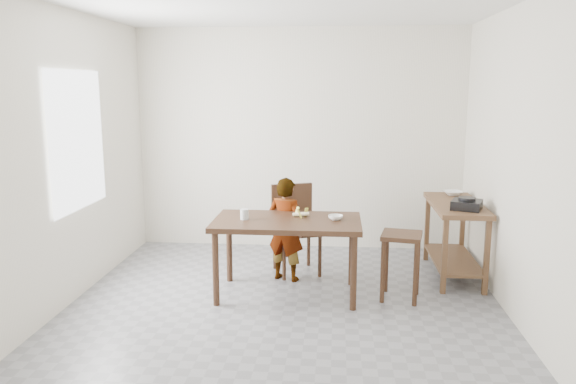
# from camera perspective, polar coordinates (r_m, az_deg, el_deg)

# --- Properties ---
(floor) EXTENTS (4.00, 4.00, 0.04)m
(floor) POSITION_cam_1_polar(r_m,az_deg,el_deg) (5.30, -0.38, -11.71)
(floor) COLOR gray
(floor) RESTS_ON ground
(wall_back) EXTENTS (4.00, 0.04, 2.70)m
(wall_back) POSITION_cam_1_polar(r_m,az_deg,el_deg) (6.95, 1.16, 5.33)
(wall_back) COLOR silver
(wall_back) RESTS_ON ground
(wall_front) EXTENTS (4.00, 0.04, 2.70)m
(wall_front) POSITION_cam_1_polar(r_m,az_deg,el_deg) (2.97, -4.03, -2.07)
(wall_front) COLOR silver
(wall_front) RESTS_ON ground
(wall_left) EXTENTS (0.04, 4.00, 2.70)m
(wall_left) POSITION_cam_1_polar(r_m,az_deg,el_deg) (5.51, -21.84, 3.14)
(wall_left) COLOR silver
(wall_left) RESTS_ON ground
(wall_right) EXTENTS (0.04, 4.00, 2.70)m
(wall_right) POSITION_cam_1_polar(r_m,az_deg,el_deg) (5.17, 22.54, 2.63)
(wall_right) COLOR silver
(wall_right) RESTS_ON ground
(window_pane) EXTENTS (0.02, 1.10, 1.30)m
(window_pane) POSITION_cam_1_polar(r_m,az_deg,el_deg) (5.65, -20.58, 4.93)
(window_pane) COLOR white
(window_pane) RESTS_ON wall_left
(dining_table) EXTENTS (1.40, 0.80, 0.75)m
(dining_table) POSITION_cam_1_polar(r_m,az_deg,el_deg) (5.45, -0.09, -6.67)
(dining_table) COLOR #372114
(dining_table) RESTS_ON floor
(prep_counter) EXTENTS (0.50, 1.20, 0.80)m
(prep_counter) POSITION_cam_1_polar(r_m,az_deg,el_deg) (6.22, 16.53, -4.66)
(prep_counter) COLOR brown
(prep_counter) RESTS_ON floor
(child) EXTENTS (0.46, 0.38, 1.09)m
(child) POSITION_cam_1_polar(r_m,az_deg,el_deg) (5.82, -0.23, -3.80)
(child) COLOR silver
(child) RESTS_ON floor
(dining_chair) EXTENTS (0.59, 0.59, 0.95)m
(dining_chair) POSITION_cam_1_polar(r_m,az_deg,el_deg) (6.05, 0.91, -3.91)
(dining_chair) COLOR #372114
(dining_chair) RESTS_ON floor
(stool) EXTENTS (0.43, 0.43, 0.64)m
(stool) POSITION_cam_1_polar(r_m,az_deg,el_deg) (5.47, 11.36, -7.40)
(stool) COLOR #372114
(stool) RESTS_ON floor
(glass_tumbler) EXTENTS (0.10, 0.10, 0.10)m
(glass_tumbler) POSITION_cam_1_polar(r_m,az_deg,el_deg) (5.37, -4.45, -2.27)
(glass_tumbler) COLOR silver
(glass_tumbler) RESTS_ON dining_table
(small_bowl) EXTENTS (0.18, 0.18, 0.04)m
(small_bowl) POSITION_cam_1_polar(r_m,az_deg,el_deg) (5.36, 4.85, -2.59)
(small_bowl) COLOR white
(small_bowl) RESTS_ON dining_table
(banana) EXTENTS (0.18, 0.13, 0.06)m
(banana) POSITION_cam_1_polar(r_m,az_deg,el_deg) (5.46, 1.32, -2.22)
(banana) COLOR gold
(banana) RESTS_ON dining_table
(serving_bowl) EXTENTS (0.22, 0.22, 0.05)m
(serving_bowl) POSITION_cam_1_polar(r_m,az_deg,el_deg) (6.54, 16.41, -0.10)
(serving_bowl) COLOR white
(serving_bowl) RESTS_ON prep_counter
(gas_burner) EXTENTS (0.36, 0.36, 0.09)m
(gas_burner) POSITION_cam_1_polar(r_m,az_deg,el_deg) (5.83, 17.70, -1.24)
(gas_burner) COLOR black
(gas_burner) RESTS_ON prep_counter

